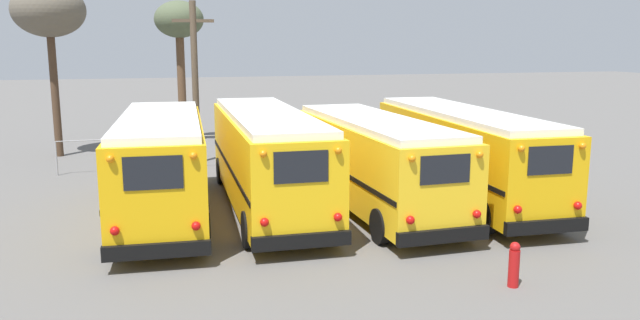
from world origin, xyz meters
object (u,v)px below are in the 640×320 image
object	(u,v)px
bare_tree_0	(49,12)
school_bus_3	(461,151)
school_bus_2	(374,160)
utility_pole	(195,80)
fire_hydrant	(514,264)
school_bus_0	(162,163)
bare_tree_1	(179,25)
school_bus_1	(267,156)

from	to	relation	value
bare_tree_0	school_bus_3	bearing A→B (deg)	-41.17
school_bus_2	utility_pole	distance (m)	11.00
school_bus_2	utility_pole	size ratio (longest dim) A/B	1.36
utility_pole	fire_hydrant	bearing A→B (deg)	-71.61
school_bus_3	fire_hydrant	xyz separation A→B (m)	(-2.63, -7.49, -1.18)
utility_pole	fire_hydrant	xyz separation A→B (m)	(5.55, -16.70, -3.19)
school_bus_0	utility_pole	bearing A→B (deg)	78.91
school_bus_0	school_bus_2	size ratio (longest dim) A/B	0.99
school_bus_0	bare_tree_1	distance (m)	15.77
school_bus_0	school_bus_3	xyz separation A→B (m)	(9.94, -0.23, -0.03)
school_bus_3	school_bus_1	bearing A→B (deg)	174.52
school_bus_1	school_bus_3	size ratio (longest dim) A/B	1.00
school_bus_0	school_bus_2	bearing A→B (deg)	-5.71
school_bus_1	school_bus_2	size ratio (longest dim) A/B	1.11
utility_pole	bare_tree_1	distance (m)	6.58
utility_pole	bare_tree_1	bearing A→B (deg)	92.58
school_bus_0	bare_tree_0	bearing A→B (deg)	109.91
school_bus_2	bare_tree_1	world-z (taller)	bare_tree_1
bare_tree_1	school_bus_1	bearing A→B (deg)	-82.87
fire_hydrant	utility_pole	bearing A→B (deg)	108.39
school_bus_2	school_bus_0	bearing A→B (deg)	174.29
school_bus_1	school_bus_3	bearing A→B (deg)	-5.48
school_bus_2	bare_tree_0	world-z (taller)	bare_tree_0
bare_tree_1	school_bus_0	bearing A→B (deg)	-95.64
school_bus_0	school_bus_2	distance (m)	6.66
school_bus_1	school_bus_3	xyz separation A→B (m)	(6.63, -0.64, -0.03)
school_bus_1	bare_tree_0	bearing A→B (deg)	123.06
bare_tree_1	fire_hydrant	distance (m)	24.19
school_bus_1	bare_tree_0	size ratio (longest dim) A/B	1.34
school_bus_1	fire_hydrant	size ratio (longest dim) A/B	10.38
school_bus_1	fire_hydrant	world-z (taller)	school_bus_1
school_bus_2	utility_pole	world-z (taller)	utility_pole
school_bus_3	school_bus_2	bearing A→B (deg)	-172.61
school_bus_1	utility_pole	world-z (taller)	utility_pole
school_bus_2	utility_pole	xyz separation A→B (m)	(-4.87, 9.64, 2.09)
school_bus_3	fire_hydrant	size ratio (longest dim) A/B	10.37
school_bus_2	utility_pole	bearing A→B (deg)	116.81
school_bus_0	bare_tree_0	size ratio (longest dim) A/B	1.19
school_bus_3	utility_pole	xyz separation A→B (m)	(-8.19, 9.21, 2.02)
school_bus_1	fire_hydrant	distance (m)	9.14
school_bus_3	bare_tree_0	world-z (taller)	bare_tree_0
bare_tree_0	school_bus_0	bearing A→B (deg)	-70.09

